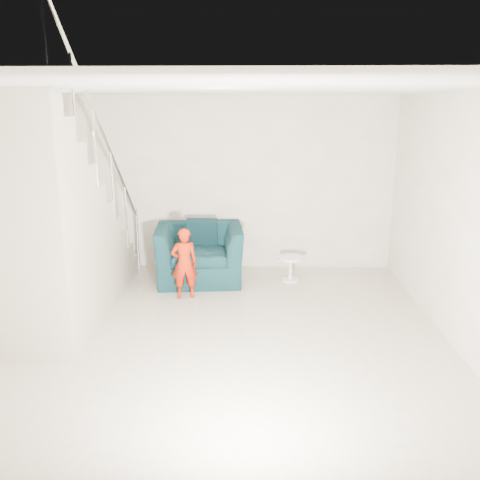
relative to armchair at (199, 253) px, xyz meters
The scene contains 12 objects.
floor 2.18m from the armchair, 76.99° to the right, with size 5.50×5.50×0.00m, color gray.
ceiling 3.14m from the armchair, 76.99° to the right, with size 5.50×5.50×0.00m, color silver.
back_wall 1.25m from the armchair, 54.05° to the left, with size 5.00×5.00×0.00m, color #A99B89.
front_wall 4.95m from the armchair, 84.31° to the right, with size 5.00×5.00×0.00m, color #A99B89.
right_wall 3.76m from the armchair, 34.97° to the right, with size 5.50×5.50×0.00m, color #A99B89.
armchair is the anchor object (origin of this frame).
toddler 0.77m from the armchair, 99.03° to the right, with size 0.35×0.23×0.97m, color #971004.
side_table 1.37m from the armchair, ahead, with size 0.37×0.37×0.37m.
staircase 2.22m from the armchair, 134.68° to the right, with size 1.02×3.03×3.62m.
cushion 0.38m from the armchair, 87.12° to the left, with size 0.47×0.13×0.45m, color black.
throw 0.55m from the armchair, 168.42° to the right, with size 0.04×0.43×0.48m, color black.
phone 0.90m from the armchair, 92.56° to the right, with size 0.02×0.05×0.10m, color black.
Camera 1 is at (0.34, -5.16, 2.52)m, focal length 38.00 mm.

